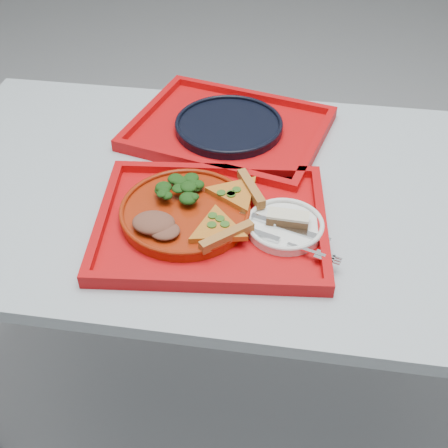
{
  "coord_description": "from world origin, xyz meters",
  "views": [
    {
      "loc": [
        0.03,
        -0.95,
        1.5
      ],
      "look_at": [
        -0.09,
        -0.15,
        0.78
      ],
      "focal_mm": 45.0,
      "sensor_mm": 36.0,
      "label": 1
    }
  ],
  "objects": [
    {
      "name": "ground",
      "position": [
        0.0,
        0.0,
        0.0
      ],
      "size": [
        10.0,
        10.0,
        0.0
      ],
      "primitive_type": "plane",
      "color": "gray",
      "rests_on": "ground"
    },
    {
      "name": "table",
      "position": [
        0.0,
        0.0,
        0.68
      ],
      "size": [
        1.6,
        0.8,
        0.75
      ],
      "color": "#A9B3BE",
      "rests_on": "ground"
    },
    {
      "name": "tray_main",
      "position": [
        -0.12,
        -0.13,
        0.76
      ],
      "size": [
        0.48,
        0.39,
        0.01
      ],
      "primitive_type": "cube",
      "rotation": [
        0.0,
        0.0,
        0.1
      ],
      "color": "#BA090C",
      "rests_on": "table"
    },
    {
      "name": "tray_far",
      "position": [
        -0.14,
        0.21,
        0.76
      ],
      "size": [
        0.52,
        0.45,
        0.01
      ],
      "primitive_type": "cube",
      "rotation": [
        0.0,
        0.0,
        -0.24
      ],
      "color": "#BA090C",
      "rests_on": "table"
    },
    {
      "name": "dinner_plate",
      "position": [
        -0.18,
        -0.12,
        0.77
      ],
      "size": [
        0.26,
        0.26,
        0.02
      ],
      "primitive_type": "cylinder",
      "color": "maroon",
      "rests_on": "tray_main"
    },
    {
      "name": "side_plate",
      "position": [
        0.02,
        -0.13,
        0.77
      ],
      "size": [
        0.15,
        0.15,
        0.01
      ],
      "primitive_type": "cylinder",
      "color": "white",
      "rests_on": "tray_main"
    },
    {
      "name": "navy_plate",
      "position": [
        -0.14,
        0.21,
        0.77
      ],
      "size": [
        0.26,
        0.26,
        0.02
      ],
      "primitive_type": "cylinder",
      "color": "black",
      "rests_on": "tray_far"
    },
    {
      "name": "pizza_slice_a",
      "position": [
        -0.1,
        -0.17,
        0.79
      ],
      "size": [
        0.17,
        0.17,
        0.02
      ],
      "primitive_type": null,
      "rotation": [
        0.0,
        0.0,
        2.31
      ],
      "color": "gold",
      "rests_on": "dinner_plate"
    },
    {
      "name": "pizza_slice_b",
      "position": [
        -0.08,
        -0.06,
        0.79
      ],
      "size": [
        0.17,
        0.16,
        0.02
      ],
      "primitive_type": null,
      "rotation": [
        0.0,
        0.0,
        3.63
      ],
      "color": "gold",
      "rests_on": "dinner_plate"
    },
    {
      "name": "salad_heap",
      "position": [
        -0.19,
        -0.08,
        0.8
      ],
      "size": [
        0.09,
        0.08,
        0.05
      ],
      "primitive_type": "ellipsoid",
      "color": "black",
      "rests_on": "dinner_plate"
    },
    {
      "name": "meat_portion",
      "position": [
        -0.22,
        -0.18,
        0.79
      ],
      "size": [
        0.08,
        0.07,
        0.02
      ],
      "primitive_type": "ellipsoid",
      "color": "brown",
      "rests_on": "dinner_plate"
    },
    {
      "name": "dessert_bar",
      "position": [
        0.03,
        -0.13,
        0.79
      ],
      "size": [
        0.08,
        0.04,
        0.02
      ],
      "rotation": [
        0.0,
        0.0,
        -0.05
      ],
      "color": "#4E2E1A",
      "rests_on": "side_plate"
    },
    {
      "name": "knife",
      "position": [
        0.02,
        -0.14,
        0.78
      ],
      "size": [
        0.18,
        0.07,
        0.01
      ],
      "primitive_type": "cube",
      "rotation": [
        0.0,
        0.0,
        -0.31
      ],
      "color": "silver",
      "rests_on": "side_plate"
    },
    {
      "name": "fork",
      "position": [
        0.03,
        -0.19,
        0.78
      ],
      "size": [
        0.18,
        0.08,
        0.01
      ],
      "primitive_type": "cube",
      "rotation": [
        0.0,
        0.0,
        -0.31
      ],
      "color": "silver",
      "rests_on": "side_plate"
    }
  ]
}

